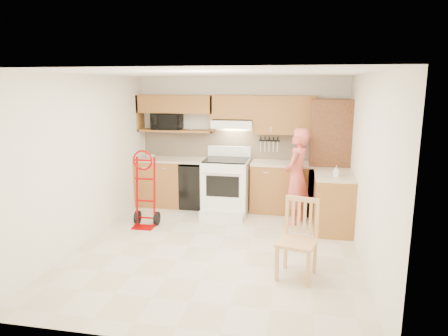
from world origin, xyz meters
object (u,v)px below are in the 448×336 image
(hand_truck, at_px, (144,193))
(range, at_px, (226,182))
(dining_chair, at_px, (297,240))
(microwave, at_px, (167,121))
(person, at_px, (297,176))

(hand_truck, bearing_deg, range, 36.50)
(range, bearing_deg, dining_chair, -60.10)
(microwave, bearing_deg, range, -24.21)
(microwave, distance_m, range, 1.69)
(range, bearing_deg, person, -11.39)
(microwave, xyz_separation_m, hand_truck, (0.03, -1.40, -1.06))
(range, distance_m, hand_truck, 1.52)
(person, bearing_deg, microwave, -85.88)
(dining_chair, bearing_deg, microwave, 146.54)
(microwave, relative_size, range, 0.48)
(person, height_order, hand_truck, person)
(hand_truck, height_order, dining_chair, hand_truck)
(hand_truck, bearing_deg, microwave, 90.54)
(person, bearing_deg, range, -81.03)
(range, relative_size, dining_chair, 1.22)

